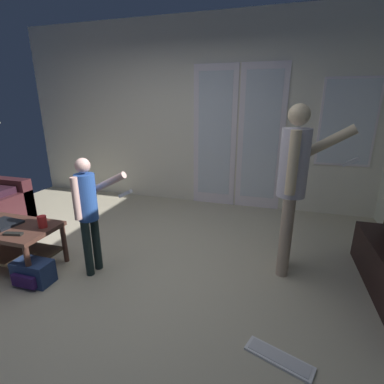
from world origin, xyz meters
name	(u,v)px	position (x,y,z in m)	size (l,w,h in m)	color
ground_plane	(120,274)	(0.00, 0.00, -0.01)	(5.73, 4.71, 0.02)	#B8AE92
wall_back_with_doors	(196,117)	(0.11, 2.32, 1.38)	(5.73, 0.09, 2.86)	silver
coffee_table	(12,237)	(-1.07, -0.18, 0.32)	(0.89, 0.52, 0.45)	#4C2E24
person_adult	(294,177)	(1.54, 0.53, 0.96)	(0.67, 0.43, 1.60)	tan
person_child	(89,207)	(-0.25, -0.03, 0.69)	(0.52, 0.31, 1.14)	#1C2A28
backpack	(33,272)	(-0.69, -0.36, 0.11)	(0.35, 0.23, 0.22)	navy
loose_keyboard	(279,358)	(1.50, -0.57, 0.01)	(0.46, 0.27, 0.02)	white
laptop_closed	(3,224)	(-1.16, -0.18, 0.46)	(0.31, 0.25, 0.02)	black
cup_near_edge	(42,222)	(-0.74, -0.11, 0.51)	(0.08, 0.08, 0.11)	red
tv_remote_black	(13,234)	(-0.87, -0.33, 0.46)	(0.17, 0.05, 0.02)	black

